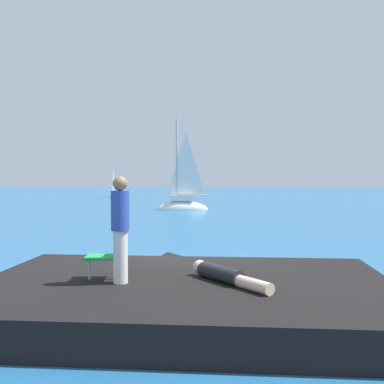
{
  "coord_description": "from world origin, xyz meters",
  "views": [
    {
      "loc": [
        1.22,
        -10.2,
        2.14
      ],
      "look_at": [
        -1.0,
        15.53,
        1.26
      ],
      "focal_mm": 44.72,
      "sensor_mm": 36.0,
      "label": 1
    }
  ],
  "objects_px": {
    "sailboat_far": "(114,195)",
    "person_standing": "(120,226)",
    "person_sunbather": "(226,275)",
    "marker_buoy": "(118,208)",
    "sailboat_near": "(182,204)",
    "beach_chair": "(110,251)"
  },
  "relations": [
    {
      "from": "sailboat_far",
      "to": "person_standing",
      "type": "height_order",
      "value": "sailboat_far"
    },
    {
      "from": "person_sunbather",
      "to": "person_standing",
      "type": "relative_size",
      "value": 0.89
    },
    {
      "from": "sailboat_far",
      "to": "person_sunbather",
      "type": "relative_size",
      "value": 2.61
    },
    {
      "from": "person_standing",
      "to": "person_sunbather",
      "type": "bearing_deg",
      "value": -71.83
    },
    {
      "from": "marker_buoy",
      "to": "person_sunbather",
      "type": "bearing_deg",
      "value": -72.42
    },
    {
      "from": "sailboat_near",
      "to": "sailboat_far",
      "type": "xyz_separation_m",
      "value": [
        -8.48,
        16.18,
        -0.14
      ]
    },
    {
      "from": "beach_chair",
      "to": "marker_buoy",
      "type": "distance_m",
      "value": 23.9
    },
    {
      "from": "sailboat_far",
      "to": "beach_chair",
      "type": "bearing_deg",
      "value": -173.2
    },
    {
      "from": "sailboat_far",
      "to": "person_sunbather",
      "type": "distance_m",
      "value": 40.45
    },
    {
      "from": "person_standing",
      "to": "beach_chair",
      "type": "xyz_separation_m",
      "value": [
        -0.23,
        0.24,
        -0.42
      ]
    },
    {
      "from": "sailboat_near",
      "to": "person_standing",
      "type": "relative_size",
      "value": 3.87
    },
    {
      "from": "marker_buoy",
      "to": "beach_chair",
      "type": "bearing_deg",
      "value": -76.49
    },
    {
      "from": "person_sunbather",
      "to": "marker_buoy",
      "type": "xyz_separation_m",
      "value": [
        -7.39,
        23.32,
        -0.62
      ]
    },
    {
      "from": "sailboat_far",
      "to": "marker_buoy",
      "type": "height_order",
      "value": "sailboat_far"
    },
    {
      "from": "sailboat_far",
      "to": "beach_chair",
      "type": "height_order",
      "value": "sailboat_far"
    },
    {
      "from": "sailboat_far",
      "to": "person_standing",
      "type": "xyz_separation_m",
      "value": [
        9.99,
        -38.89,
        1.17
      ]
    },
    {
      "from": "person_sunbather",
      "to": "marker_buoy",
      "type": "relative_size",
      "value": 1.28
    },
    {
      "from": "person_standing",
      "to": "marker_buoy",
      "type": "xyz_separation_m",
      "value": [
        -5.8,
        23.46,
        -1.37
      ]
    },
    {
      "from": "person_standing",
      "to": "beach_chair",
      "type": "distance_m",
      "value": 0.54
    },
    {
      "from": "sailboat_far",
      "to": "beach_chair",
      "type": "distance_m",
      "value": 39.87
    },
    {
      "from": "person_standing",
      "to": "marker_buoy",
      "type": "distance_m",
      "value": 24.21
    },
    {
      "from": "sailboat_far",
      "to": "person_sunbather",
      "type": "xyz_separation_m",
      "value": [
        11.57,
        -38.75,
        0.42
      ]
    }
  ]
}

